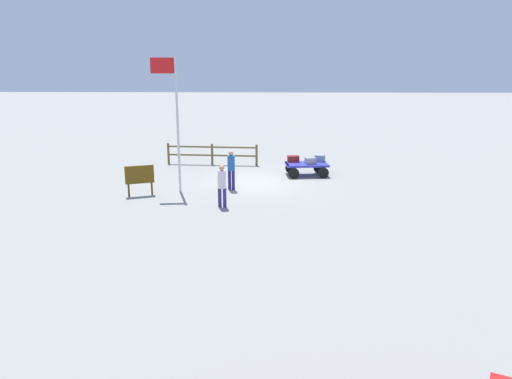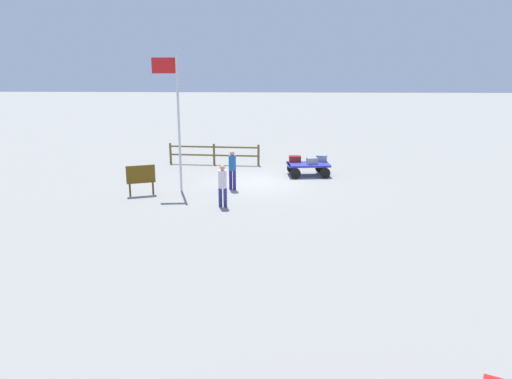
# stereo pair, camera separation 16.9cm
# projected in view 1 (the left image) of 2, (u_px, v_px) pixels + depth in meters

# --- Properties ---
(ground_plane) EXTENTS (120.00, 120.00, 0.00)m
(ground_plane) POSITION_uv_depth(u_px,v_px,m) (256.00, 182.00, 22.99)
(ground_plane) COLOR gray
(luggage_cart) EXTENTS (2.14, 1.48, 0.61)m
(luggage_cart) POSITION_uv_depth(u_px,v_px,m) (306.00, 166.00, 24.16)
(luggage_cart) COLOR #2F33AD
(luggage_cart) RESTS_ON ground
(suitcase_navy) EXTENTS (0.59, 0.40, 0.30)m
(suitcase_navy) POSITION_uv_depth(u_px,v_px,m) (293.00, 159.00, 24.44)
(suitcase_navy) COLOR maroon
(suitcase_navy) RESTS_ON luggage_cart
(suitcase_grey) EXTENTS (0.57, 0.48, 0.32)m
(suitcase_grey) POSITION_uv_depth(u_px,v_px,m) (320.00, 158.00, 24.56)
(suitcase_grey) COLOR gray
(suitcase_grey) RESTS_ON luggage_cart
(suitcase_olive) EXTENTS (0.56, 0.44, 0.31)m
(suitcase_olive) POSITION_uv_depth(u_px,v_px,m) (310.00, 161.00, 23.94)
(suitcase_olive) COLOR gray
(suitcase_olive) RESTS_ON luggage_cart
(worker_lead) EXTENTS (0.43, 0.43, 1.73)m
(worker_lead) POSITION_uv_depth(u_px,v_px,m) (231.00, 167.00, 21.44)
(worker_lead) COLOR navy
(worker_lead) RESTS_ON ground
(worker_trailing) EXTENTS (0.38, 0.38, 1.65)m
(worker_trailing) POSITION_uv_depth(u_px,v_px,m) (222.00, 183.00, 18.96)
(worker_trailing) COLOR navy
(worker_trailing) RESTS_ON ground
(flagpole) EXTENTS (1.06, 0.13, 5.70)m
(flagpole) POSITION_uv_depth(u_px,v_px,m) (174.00, 111.00, 20.51)
(flagpole) COLOR silver
(flagpole) RESTS_ON ground
(signboard) EXTENTS (1.14, 0.46, 1.28)m
(signboard) POSITION_uv_depth(u_px,v_px,m) (140.00, 176.00, 20.58)
(signboard) COLOR #4C3319
(signboard) RESTS_ON ground
(wooden_fence) EXTENTS (4.91, 0.46, 1.13)m
(wooden_fence) POSITION_uv_depth(u_px,v_px,m) (212.00, 153.00, 26.57)
(wooden_fence) COLOR brown
(wooden_fence) RESTS_ON ground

